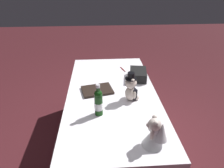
# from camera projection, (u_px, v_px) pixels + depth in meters

# --- Properties ---
(ground_plane) EXTENTS (12.00, 12.00, 0.00)m
(ground_plane) POSITION_uv_depth(u_px,v_px,m) (112.00, 145.00, 2.39)
(ground_plane) COLOR #47191E
(reception_table) EXTENTS (1.78, 0.89, 0.73)m
(reception_table) POSITION_uv_depth(u_px,v_px,m) (112.00, 121.00, 2.21)
(reception_table) COLOR white
(reception_table) RESTS_ON ground_plane
(teddy_bear_groom) EXTENTS (0.14, 0.14, 0.28)m
(teddy_bear_groom) POSITION_uv_depth(u_px,v_px,m) (131.00, 89.00, 1.87)
(teddy_bear_groom) COLOR beige
(teddy_bear_groom) RESTS_ON reception_table
(teddy_bear_bride) EXTENTS (0.15, 0.19, 0.23)m
(teddy_bear_bride) POSITION_uv_depth(u_px,v_px,m) (155.00, 133.00, 1.38)
(teddy_bear_bride) COLOR white
(teddy_bear_bride) RESTS_ON reception_table
(champagne_bottle) EXTENTS (0.07, 0.07, 0.29)m
(champagne_bottle) POSITION_uv_depth(u_px,v_px,m) (99.00, 102.00, 1.68)
(champagne_bottle) COLOR #123D10
(champagne_bottle) RESTS_ON reception_table
(signing_pen) EXTENTS (0.14, 0.05, 0.01)m
(signing_pen) POSITION_uv_depth(u_px,v_px,m) (123.00, 69.00, 2.51)
(signing_pen) COLOR maroon
(signing_pen) RESTS_ON reception_table
(gift_case_black) EXTENTS (0.29, 0.22, 0.10)m
(gift_case_black) POSITION_uv_depth(u_px,v_px,m) (138.00, 74.00, 2.28)
(gift_case_black) COLOR black
(gift_case_black) RESTS_ON reception_table
(guestbook) EXTENTS (0.28, 0.34, 0.02)m
(guestbook) POSITION_uv_depth(u_px,v_px,m) (97.00, 90.00, 2.06)
(guestbook) COLOR black
(guestbook) RESTS_ON reception_table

